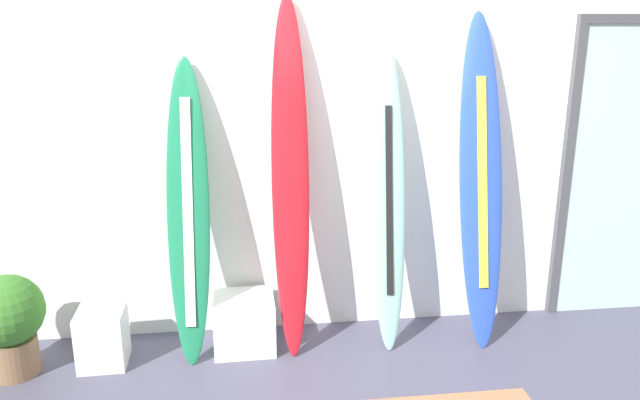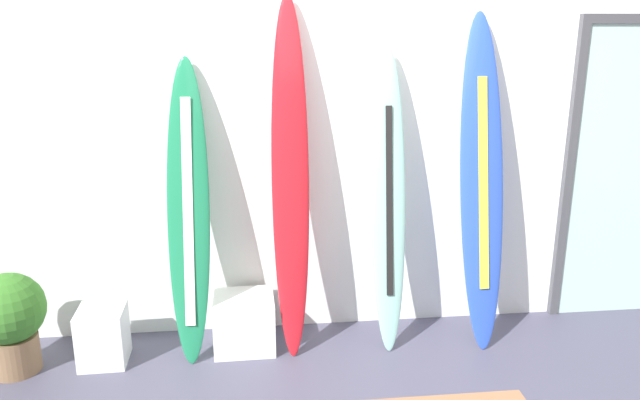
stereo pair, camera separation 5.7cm
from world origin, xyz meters
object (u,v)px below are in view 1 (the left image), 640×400
surfboard_cobalt (481,183)px  glass_door (634,166)px  surfboard_seafoam (388,201)px  potted_plant (8,320)px  surfboard_emerald (188,213)px  surfboard_crimson (290,182)px  display_block_center (244,323)px  display_block_left (102,338)px

surfboard_cobalt → glass_door: bearing=11.7°
surfboard_seafoam → glass_door: glass_door is taller
surfboard_seafoam → glass_door: 1.85m
potted_plant → surfboard_cobalt: bearing=2.7°
surfboard_seafoam → potted_plant: 2.42m
potted_plant → glass_door: bearing=5.4°
surfboard_emerald → surfboard_crimson: (0.63, 0.01, 0.17)m
surfboard_crimson → surfboard_seafoam: 0.64m
surfboard_emerald → glass_door: size_ratio=0.88×
surfboard_seafoam → surfboard_cobalt: bearing=-1.6°
surfboard_emerald → display_block_center: bearing=0.1°
surfboard_crimson → display_block_left: (-1.20, -0.12, -0.93)m
surfboard_crimson → display_block_center: (-0.32, -0.01, -0.94)m
surfboard_seafoam → display_block_left: surfboard_seafoam is taller
surfboard_emerald → surfboard_cobalt: bearing=-0.6°
display_block_center → display_block_left: bearing=-172.9°
display_block_left → display_block_center: bearing=7.1°
surfboard_crimson → potted_plant: size_ratio=3.54×
surfboard_emerald → display_block_left: (-0.56, -0.11, -0.76)m
display_block_center → glass_door: 2.93m
surfboard_emerald → surfboard_crimson: size_ratio=0.83×
surfboard_cobalt → surfboard_emerald: bearing=179.4°
surfboard_emerald → glass_door: glass_door is taller
surfboard_emerald → display_block_left: bearing=-169.0°
surfboard_emerald → glass_door: 3.10m
surfboard_cobalt → display_block_left: size_ratio=5.97×
surfboard_seafoam → display_block_left: 1.99m
surfboard_crimson → surfboard_seafoam: size_ratio=1.16×
surfboard_seafoam → display_block_left: (-1.82, -0.11, -0.79)m
surfboard_emerald → display_block_left: size_ratio=5.22×
surfboard_emerald → surfboard_crimson: 0.66m
surfboard_seafoam → display_block_center: 1.24m
surfboard_seafoam → display_block_center: surfboard_seafoam is taller
potted_plant → display_block_center: bearing=6.4°
surfboard_cobalt → display_block_center: bearing=179.2°
potted_plant → surfboard_emerald: bearing=8.3°
display_block_left → glass_door: glass_door is taller
surfboard_cobalt → glass_door: (1.23, 0.26, 0.02)m
surfboard_seafoam → display_block_left: bearing=-176.7°
surfboard_emerald → surfboard_cobalt: surfboard_cobalt is taller
surfboard_cobalt → display_block_left: bearing=-177.9°
surfboard_seafoam → surfboard_cobalt: surfboard_cobalt is taller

